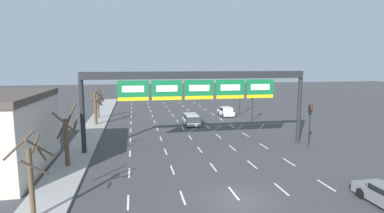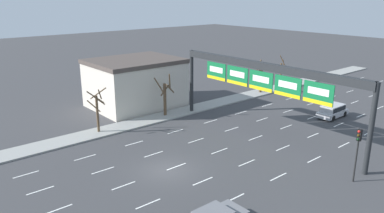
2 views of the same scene
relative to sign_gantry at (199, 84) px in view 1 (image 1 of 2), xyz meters
The scene contains 12 objects.
ground_plane 13.21m from the sign_gantry, 90.00° to the right, with size 220.00×220.00×0.00m, color #3D3D3F.
lane_dashes 6.54m from the sign_gantry, 90.00° to the left, with size 13.32×67.00×0.01m.
sign_gantry is the anchor object (origin of this frame).
suv_silver 12.55m from the sign_gantry, 82.81° to the left, with size 1.81×4.21×1.49m.
car_white 19.82m from the sign_gantry, 64.46° to the left, with size 1.80×3.94×1.43m.
traffic_light_near_gantry 16.47m from the sign_gantry, 49.01° to the left, with size 0.30×0.35×4.12m.
traffic_light_mid_block 11.38m from the sign_gantry, 10.04° to the right, with size 0.30×0.35×4.25m.
traffic_light_far_end 21.09m from the sign_gantry, 58.94° to the left, with size 0.30×0.35×4.25m.
tree_bare_closest 17.86m from the sign_gantry, 129.73° to the left, with size 1.70×1.61×4.69m.
tree_bare_second 16.83m from the sign_gantry, 133.69° to the right, with size 2.38×2.38×4.57m.
tree_bare_third 12.44m from the sign_gantry, 163.53° to the right, with size 1.80×2.06×5.02m.
tree_bare_furthest 21.93m from the sign_gantry, 121.71° to the left, with size 1.05×1.38×4.91m.
Camera 1 is at (-6.08, -16.29, 8.18)m, focal length 28.00 mm.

